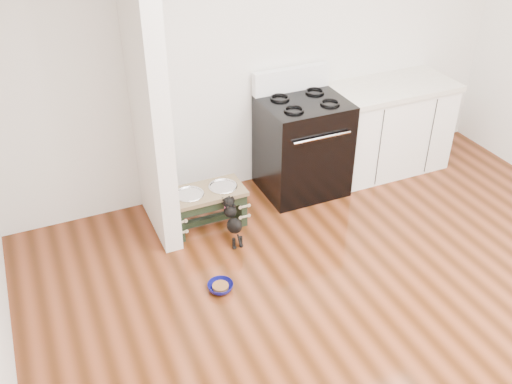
% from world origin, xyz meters
% --- Properties ---
extents(ground, '(5.00, 5.00, 0.00)m').
position_xyz_m(ground, '(0.00, 0.00, 0.00)').
color(ground, '#3E1D0B').
rests_on(ground, ground).
extents(room_shell, '(5.00, 5.00, 5.00)m').
position_xyz_m(room_shell, '(0.00, 0.00, 1.62)').
color(room_shell, silver).
rests_on(room_shell, ground).
extents(partition_wall, '(0.15, 0.80, 2.70)m').
position_xyz_m(partition_wall, '(-1.18, 2.10, 1.35)').
color(partition_wall, silver).
rests_on(partition_wall, ground).
extents(oven_range, '(0.76, 0.69, 1.14)m').
position_xyz_m(oven_range, '(0.25, 2.16, 0.48)').
color(oven_range, black).
rests_on(oven_range, ground).
extents(cabinet_run, '(1.24, 0.64, 0.91)m').
position_xyz_m(cabinet_run, '(1.23, 2.18, 0.45)').
color(cabinet_run, white).
rests_on(cabinet_run, ground).
extents(dog_feeder, '(0.66, 0.35, 0.37)m').
position_xyz_m(dog_feeder, '(-0.79, 1.94, 0.26)').
color(dog_feeder, black).
rests_on(dog_feeder, ground).
extents(puppy, '(0.12, 0.34, 0.40)m').
position_xyz_m(puppy, '(-0.67, 1.63, 0.22)').
color(puppy, black).
rests_on(puppy, ground).
extents(floor_bowl, '(0.25, 0.25, 0.06)m').
position_xyz_m(floor_bowl, '(-0.99, 1.10, 0.03)').
color(floor_bowl, '#0D0D5D').
rests_on(floor_bowl, ground).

